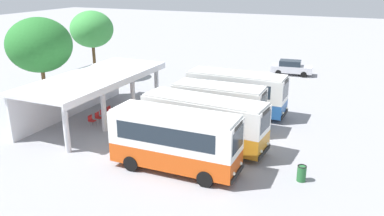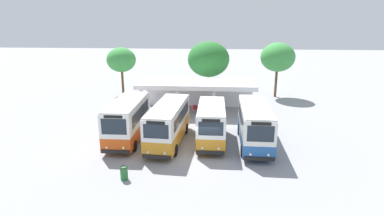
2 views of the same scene
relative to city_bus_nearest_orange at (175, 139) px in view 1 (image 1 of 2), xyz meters
name	(u,v)px [view 1 (image 1 of 2)]	position (x,y,z in m)	size (l,w,h in m)	color
ground_plane	(251,137)	(6.47, -2.60, -1.90)	(180.00, 180.00, 0.00)	#939399
city_bus_nearest_orange	(175,139)	(0.00, 0.00, 0.00)	(2.45, 7.35, 3.46)	black
city_bus_second_in_row	(204,121)	(3.52, -0.29, -0.08)	(2.77, 8.19, 3.30)	black
city_bus_middle_cream	(219,105)	(7.03, 0.01, -0.12)	(2.35, 6.56, 3.23)	black
city_bus_fourth_amber	(236,92)	(10.55, -0.16, -0.06)	(2.47, 7.86, 3.34)	black
parked_car_flank	(291,67)	(25.56, -1.79, -1.07)	(2.18, 4.53, 1.62)	black
terminal_canopy	(89,85)	(5.21, 9.85, 0.70)	(12.80, 5.25, 3.40)	silver
waiting_chair_end_by_column	(91,120)	(3.60, 8.59, -1.38)	(0.45, 0.45, 0.86)	slate
waiting_chair_second_from_end	(98,117)	(4.35, 8.53, -1.38)	(0.45, 0.45, 0.86)	slate
waiting_chair_middle_seat	(103,114)	(5.09, 8.62, -1.38)	(0.45, 0.45, 0.86)	slate
waiting_chair_fourth_seat	(110,111)	(5.84, 8.54, -1.38)	(0.45, 0.45, 0.86)	slate
roadside_tree_behind_canopy	(39,45)	(6.33, 15.43, 3.19)	(5.27, 5.27, 7.34)	brown
roadside_tree_east_of_canopy	(92,29)	(15.25, 17.00, 3.34)	(4.40, 4.40, 7.14)	brown
litter_bin_apron	(302,173)	(1.59, -6.72, -1.45)	(0.49, 0.49, 0.90)	#266633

